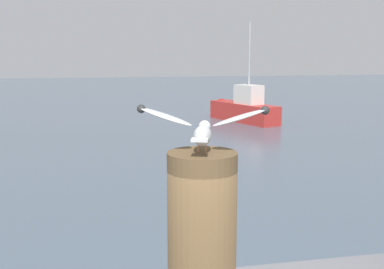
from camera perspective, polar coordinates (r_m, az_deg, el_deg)
mooring_post at (r=2.57m, az=1.19°, el=-11.89°), size 0.36×0.36×0.89m
seagull at (r=2.43m, az=1.24°, el=0.80°), size 0.64×0.39×0.24m
boat_red at (r=22.37m, az=5.68°, el=3.07°), size 2.49×4.66×4.42m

